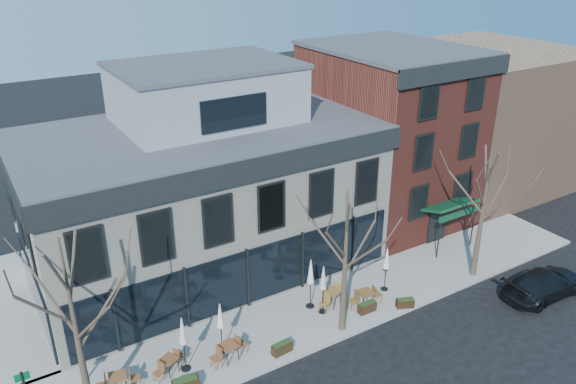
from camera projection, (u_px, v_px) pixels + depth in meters
ground at (248, 309)px, 28.34m from camera, size 120.00×120.00×0.00m
sidewalk_front at (325, 309)px, 28.20m from camera, size 33.50×4.70×0.15m
corner_building at (203, 189)px, 30.37m from camera, size 18.39×10.39×11.10m
red_brick_building at (387, 134)px, 36.12m from camera, size 8.20×11.78×11.18m
bg_building at (480, 116)px, 41.97m from camera, size 12.00×12.00×10.00m
tree_corner at (77, 331)px, 20.04m from camera, size 3.93×3.98×7.92m
tree_mid at (345, 262)px, 25.20m from camera, size 3.50×3.55×7.04m
tree_right at (483, 211)px, 29.42m from camera, size 3.72×3.77×7.48m
parked_sedan at (544, 284)px, 29.12m from camera, size 5.06×2.15×1.45m
cafe_set_0 at (118, 381)px, 22.81m from camera, size 1.82×0.84×0.93m
cafe_set_1 at (169, 364)px, 23.79m from camera, size 1.70×1.08×0.89m
cafe_set_2 at (229, 350)px, 24.49m from camera, size 1.90×0.87×0.98m
cafe_set_3 at (332, 296)px, 28.19m from camera, size 1.96×1.18×1.01m
cafe_set_4 at (365, 297)px, 28.15m from camera, size 1.93×0.86×0.99m
umbrella_0 at (183, 333)px, 23.37m from camera, size 0.43×0.43×2.69m
umbrella_1 at (220, 318)px, 24.48m from camera, size 0.41×0.41×2.54m
umbrella_2 at (311, 274)px, 27.48m from camera, size 0.44×0.44×2.73m
umbrella_3 at (323, 280)px, 27.09m from camera, size 0.42×0.42×2.64m
umbrella_4 at (387, 260)px, 28.92m from camera, size 0.40×0.40×2.53m
planter_0 at (186, 384)px, 22.90m from camera, size 1.14×0.59×0.61m
planter_1 at (282, 348)px, 25.01m from camera, size 0.98×0.46×0.53m
planter_2 at (367, 307)px, 27.77m from camera, size 0.96×0.39×0.53m
planter_3 at (405, 303)px, 28.13m from camera, size 0.95×0.68×0.50m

